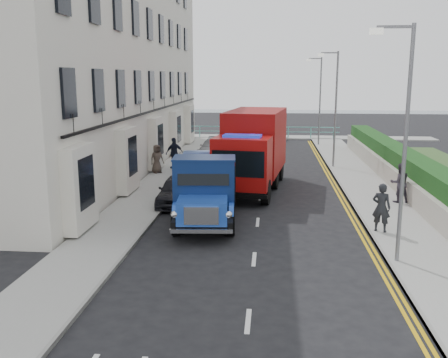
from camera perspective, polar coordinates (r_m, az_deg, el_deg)
ground at (r=17.57m, az=3.68°, el=-6.82°), size 120.00×120.00×0.00m
pavement_west at (r=26.84m, az=-6.88°, el=-0.23°), size 2.40×38.00×0.12m
pavement_east at (r=26.69m, az=15.74°, el=-0.66°), size 2.60×38.00×0.12m
promenade at (r=45.99m, az=4.80°, el=4.79°), size 30.00×2.50×0.12m
sea_plane at (r=76.86m, az=5.08°, el=7.52°), size 120.00×120.00×0.00m
terrace_west at (r=31.30m, az=-13.51°, el=14.32°), size 6.31×30.20×14.25m
garden_east at (r=26.94m, az=19.84°, el=1.02°), size 1.45×28.00×1.75m
seafront_railing at (r=45.13m, az=4.80°, el=5.33°), size 13.00×0.08×1.11m
lamp_near at (r=15.20m, az=19.65°, el=5.07°), size 1.23×0.18×7.00m
lamp_mid at (r=30.92m, az=12.45°, el=8.52°), size 1.23×0.18×7.00m
lamp_far at (r=40.85m, az=10.76°, el=9.31°), size 1.23×0.18×7.00m
bedford_lorry at (r=18.47m, az=-2.22°, el=-1.93°), size 2.64×5.77×2.65m
red_lorry at (r=24.77m, az=3.35°, el=3.55°), size 3.42×7.66×3.88m
parked_car_front at (r=22.06m, az=-5.32°, el=-1.28°), size 1.50×3.72×1.27m
parked_car_mid at (r=27.65m, az=-3.11°, el=1.60°), size 1.87×4.50×1.45m
parked_car_rear at (r=35.06m, az=-1.22°, el=3.59°), size 2.08×4.40×1.24m
seafront_car_left at (r=43.96m, az=2.91°, el=5.44°), size 3.45×5.94×1.56m
seafront_car_right at (r=43.89m, az=5.44°, el=5.37°), size 2.65×4.73×1.52m
pedestrian_east_near at (r=18.56m, az=17.54°, el=-3.12°), size 0.75×0.63×1.76m
pedestrian_east_far at (r=23.11m, az=19.43°, el=-0.41°), size 0.90×0.73×1.74m
pedestrian_west_near at (r=29.93m, az=-5.69°, el=2.96°), size 1.15×0.99×1.86m
pedestrian_west_far at (r=28.70m, az=-7.67°, el=2.31°), size 0.95×0.91×1.63m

